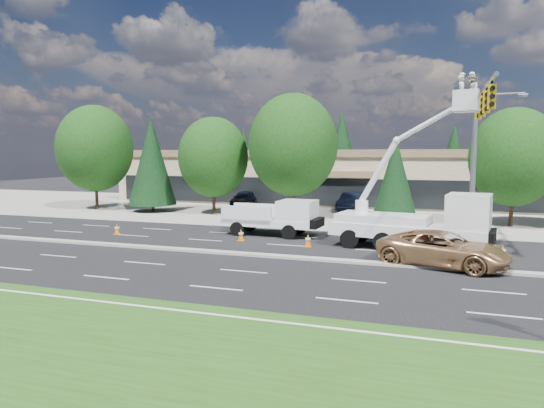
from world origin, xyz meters
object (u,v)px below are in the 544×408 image
(utility_pickup, at_px, (276,221))
(minivan, at_px, (443,249))
(bucket_truck, at_px, (424,214))
(signal_mast, at_px, (478,137))

(utility_pickup, distance_m, minivan, 11.29)
(bucket_truck, xyz_separation_m, minivan, (0.94, -3.47, -1.16))
(signal_mast, distance_m, utility_pickup, 12.70)
(bucket_truck, bearing_deg, minivan, -65.44)
(signal_mast, relative_size, minivan, 1.76)
(signal_mast, relative_size, bucket_truck, 1.12)
(utility_pickup, xyz_separation_m, bucket_truck, (8.87, -2.11, 1.04))
(signal_mast, bearing_deg, utility_pickup, -175.73)
(signal_mast, height_order, utility_pickup, signal_mast)
(signal_mast, relative_size, utility_pickup, 1.70)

